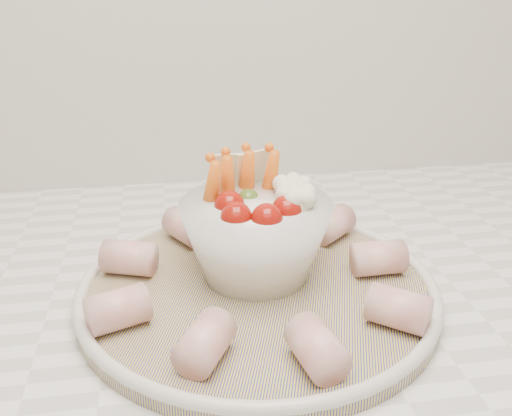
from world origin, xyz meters
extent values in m
cube|color=white|center=(0.00, 1.45, 0.90)|extent=(2.04, 0.62, 0.04)
cylinder|color=navy|center=(0.14, 1.42, 0.93)|extent=(0.43, 0.43, 0.01)
torus|color=silver|center=(0.14, 1.42, 0.94)|extent=(0.34, 0.34, 0.01)
sphere|color=maroon|center=(0.12, 1.41, 1.01)|extent=(0.03, 0.03, 0.03)
sphere|color=maroon|center=(0.15, 1.40, 1.01)|extent=(0.03, 0.03, 0.03)
sphere|color=maroon|center=(0.17, 1.42, 1.01)|extent=(0.03, 0.03, 0.03)
sphere|color=maroon|center=(0.12, 1.44, 1.01)|extent=(0.03, 0.03, 0.03)
sphere|color=#436120|center=(0.14, 1.46, 1.01)|extent=(0.02, 0.02, 0.02)
cone|color=orange|center=(0.12, 1.47, 1.02)|extent=(0.02, 0.04, 0.07)
cone|color=orange|center=(0.14, 1.48, 1.02)|extent=(0.02, 0.04, 0.07)
cone|color=orange|center=(0.16, 1.48, 1.02)|extent=(0.03, 0.04, 0.07)
cone|color=orange|center=(0.10, 1.46, 1.02)|extent=(0.03, 0.04, 0.07)
sphere|color=white|center=(0.18, 1.46, 1.01)|extent=(0.03, 0.03, 0.03)
sphere|color=white|center=(0.18, 1.43, 1.01)|extent=(0.03, 0.03, 0.03)
cube|color=beige|center=(0.13, 1.49, 1.02)|extent=(0.04, 0.01, 0.05)
cube|color=beige|center=(0.15, 1.50, 1.02)|extent=(0.05, 0.03, 0.05)
cylinder|color=#C35959|center=(0.26, 1.42, 0.95)|extent=(0.05, 0.03, 0.03)
cylinder|color=#C35959|center=(0.24, 1.50, 0.95)|extent=(0.06, 0.06, 0.03)
cylinder|color=#C35959|center=(0.16, 1.56, 0.95)|extent=(0.04, 0.05, 0.03)
cylinder|color=#C35959|center=(0.08, 1.53, 0.95)|extent=(0.05, 0.06, 0.03)
cylinder|color=#C35959|center=(0.02, 1.46, 0.95)|extent=(0.06, 0.05, 0.03)
cylinder|color=#C35959|center=(0.01, 1.37, 0.95)|extent=(0.06, 0.05, 0.03)
cylinder|color=#C35959|center=(0.08, 1.32, 0.95)|extent=(0.05, 0.06, 0.03)
cylinder|color=#C35959|center=(0.16, 1.29, 0.95)|extent=(0.04, 0.06, 0.03)
cylinder|color=#C35959|center=(0.25, 1.33, 0.95)|extent=(0.06, 0.06, 0.03)
camera|label=1|loc=(0.06, 0.96, 1.22)|focal=40.00mm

